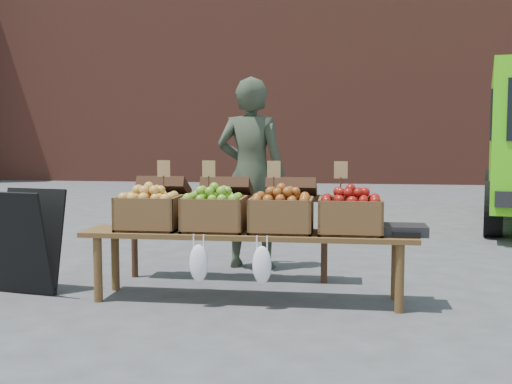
% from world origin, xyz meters
% --- Properties ---
extents(ground, '(80.00, 80.00, 0.00)m').
position_xyz_m(ground, '(0.00, 0.00, 0.00)').
color(ground, '#454547').
extents(brick_building, '(24.00, 4.00, 10.00)m').
position_xyz_m(brick_building, '(0.00, 15.00, 5.00)').
color(brick_building, brown).
rests_on(brick_building, ground).
extents(vendor, '(0.75, 0.54, 1.93)m').
position_xyz_m(vendor, '(-0.16, 1.46, 0.96)').
color(vendor, '#323B2B').
rests_on(vendor, ground).
extents(chalkboard_sign, '(0.64, 0.43, 0.90)m').
position_xyz_m(chalkboard_sign, '(-1.93, 0.13, 0.45)').
color(chalkboard_sign, black).
rests_on(chalkboard_sign, ground).
extents(back_table, '(2.10, 0.44, 1.04)m').
position_xyz_m(back_table, '(-0.30, 0.87, 0.52)').
color(back_table, '#382014').
rests_on(back_table, ground).
extents(display_bench, '(2.70, 0.56, 0.57)m').
position_xyz_m(display_bench, '(-0.00, 0.15, 0.28)').
color(display_bench, '#55391C').
rests_on(display_bench, ground).
extents(crate_golden_apples, '(0.50, 0.40, 0.28)m').
position_xyz_m(crate_golden_apples, '(-0.83, 0.15, 0.71)').
color(crate_golden_apples, gold).
rests_on(crate_golden_apples, display_bench).
extents(crate_russet_pears, '(0.50, 0.40, 0.28)m').
position_xyz_m(crate_russet_pears, '(-0.28, 0.15, 0.71)').
color(crate_russet_pears, '#548327').
rests_on(crate_russet_pears, display_bench).
extents(crate_red_apples, '(0.50, 0.40, 0.28)m').
position_xyz_m(crate_red_apples, '(0.27, 0.15, 0.71)').
color(crate_red_apples, '#8E3B0D').
rests_on(crate_red_apples, display_bench).
extents(crate_green_apples, '(0.50, 0.40, 0.28)m').
position_xyz_m(crate_green_apples, '(0.82, 0.15, 0.71)').
color(crate_green_apples, '#6D020A').
rests_on(crate_green_apples, display_bench).
extents(weighing_scale, '(0.34, 0.30, 0.08)m').
position_xyz_m(weighing_scale, '(1.25, 0.15, 0.61)').
color(weighing_scale, black).
rests_on(weighing_scale, display_bench).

